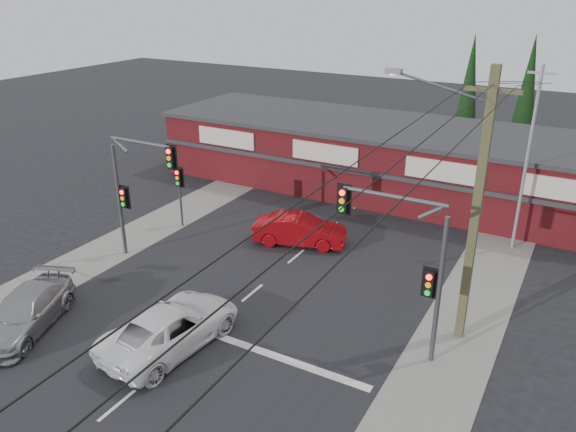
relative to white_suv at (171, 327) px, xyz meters
The scene contains 18 objects.
ground 2.92m from the white_suv, 78.24° to the left, with size 120.00×120.00×0.00m, color black.
road_strip 7.81m from the white_suv, 85.77° to the left, with size 14.00×70.00×0.01m, color black.
verge_left 11.11m from the white_suv, 135.65° to the left, with size 3.00×70.00×0.02m, color gray.
verge_right 11.96m from the white_suv, 40.51° to the left, with size 3.00×70.00×0.02m, color gray.
stop_line 4.33m from the white_suv, 17.07° to the left, with size 6.50×0.35×0.01m, color silver.
white_suv is the anchor object (origin of this frame).
silver_suv 5.88m from the white_suv, 161.04° to the right, with size 2.05×5.05×1.46m, color #9D9FA2.
red_sedan 9.88m from the white_suv, 89.78° to the left, with size 1.63×4.66×1.54m, color maroon.
lane_dashes 6.60m from the white_suv, 84.99° to the left, with size 0.12×45.17×0.01m.
shop_building 19.79m from the white_suv, 91.22° to the left, with size 27.30×8.40×4.22m.
conifer_near 27.46m from the white_suv, 81.34° to the left, with size 1.80×1.80×9.25m.
conifer_far 30.10m from the white_suv, 75.24° to the left, with size 1.80×1.80×9.25m.
traffic_mast_left 8.17m from the white_suv, 140.92° to the left, with size 3.77×0.27×5.97m.
traffic_mast_right 8.91m from the white_suv, 26.79° to the left, with size 3.96×0.27×5.97m.
pedestal_signal 11.10m from the white_suv, 127.12° to the left, with size 0.55×0.27×3.38m.
utility_pole 11.58m from the white_suv, 32.70° to the left, with size 4.38×0.59×10.00m.
steel_pole 18.02m from the white_suv, 57.02° to the left, with size 1.20×0.16×9.00m.
power_lines 12.25m from the white_suv, ahead, with size 2.01×29.00×1.22m.
Camera 1 is at (11.54, -15.71, 12.38)m, focal length 35.00 mm.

